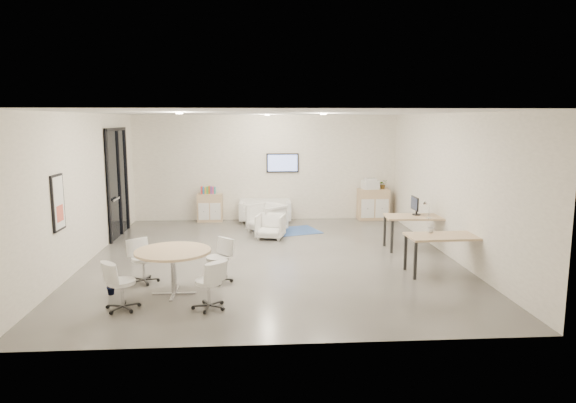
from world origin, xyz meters
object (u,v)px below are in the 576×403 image
(desk_front, at_px, (446,239))
(round_table, at_px, (173,255))
(armchair_right, at_px, (270,225))
(sideboard_right, at_px, (373,204))
(loveseat, at_px, (265,211))
(sideboard_left, at_px, (210,208))
(desk_rear, at_px, (418,219))
(armchair_left, at_px, (267,217))

(desk_front, bearing_deg, round_table, -172.23)
(armchair_right, bearing_deg, desk_front, -30.18)
(sideboard_right, relative_size, loveseat, 0.61)
(sideboard_left, relative_size, desk_rear, 0.53)
(sideboard_left, xyz_separation_m, armchair_right, (1.75, -2.40, -0.07))
(sideboard_left, relative_size, armchair_left, 0.98)
(sideboard_right, bearing_deg, armchair_left, -154.61)
(sideboard_right, bearing_deg, desk_front, -88.80)
(armchair_left, height_order, desk_rear, armchair_left)
(desk_front, relative_size, round_table, 1.16)
(sideboard_left, height_order, armchair_right, sideboard_left)
(sideboard_right, distance_m, desk_front, 5.69)
(sideboard_left, height_order, round_table, sideboard_left)
(desk_rear, bearing_deg, armchair_right, 163.59)
(sideboard_right, xyz_separation_m, desk_rear, (0.21, -3.69, 0.24))
(loveseat, bearing_deg, sideboard_left, 175.94)
(sideboard_left, distance_m, loveseat, 1.68)
(desk_front, xyz_separation_m, round_table, (-5.21, -0.88, 0.01))
(round_table, bearing_deg, sideboard_right, 52.22)
(sideboard_right, xyz_separation_m, loveseat, (-3.34, -0.13, -0.16))
(desk_rear, distance_m, desk_front, 2.00)
(sideboard_left, xyz_separation_m, armchair_left, (1.67, -1.62, 0.01))
(loveseat, xyz_separation_m, armchair_right, (0.09, -2.23, 0.04))
(round_table, bearing_deg, armchair_right, 66.36)
(sideboard_left, xyz_separation_m, round_table, (-0.09, -6.61, 0.30))
(sideboard_left, height_order, armchair_left, armchair_left)
(desk_rear, bearing_deg, sideboard_left, 149.03)
(sideboard_left, xyz_separation_m, desk_rear, (5.21, -3.73, 0.30))
(desk_rear, bearing_deg, armchair_left, 153.77)
(sideboard_right, bearing_deg, armchair_right, -144.00)
(sideboard_right, distance_m, desk_rear, 3.71)
(round_table, bearing_deg, desk_front, 9.63)
(armchair_right, distance_m, round_table, 4.61)
(sideboard_right, distance_m, armchair_right, 4.02)
(armchair_left, bearing_deg, loveseat, 138.26)
(sideboard_right, bearing_deg, sideboard_left, 179.60)
(loveseat, height_order, armchair_left, armchair_left)
(loveseat, relative_size, desk_front, 1.01)
(desk_rear, xyz_separation_m, desk_front, (-0.09, -2.00, -0.01))
(loveseat, relative_size, desk_rear, 0.98)
(loveseat, xyz_separation_m, armchair_left, (0.01, -1.45, 0.11))
(loveseat, height_order, round_table, round_table)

